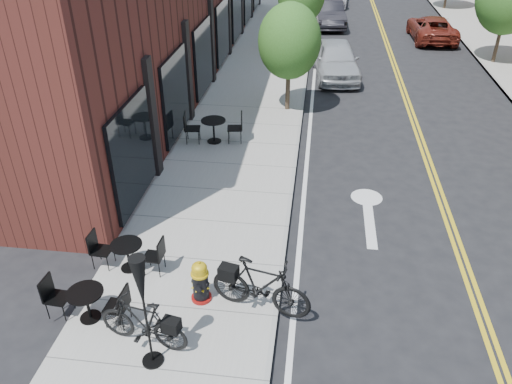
{
  "coord_description": "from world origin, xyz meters",
  "views": [
    {
      "loc": [
        0.47,
        -8.45,
        7.27
      ],
      "look_at": [
        -0.82,
        1.58,
        1.0
      ],
      "focal_mm": 35.0,
      "sensor_mm": 36.0,
      "label": 1
    }
  ],
  "objects_px": {
    "bicycle_left": "(143,322)",
    "parked_car_a": "(336,59)",
    "patio_umbrella": "(142,291)",
    "fire_hydrant": "(200,282)",
    "bistro_set_c": "(214,128)",
    "parked_car_far": "(432,28)",
    "bistro_set_b": "(87,301)",
    "parked_car_b": "(328,13)",
    "bistro_set_a": "(127,253)",
    "bicycle_right": "(261,286)"
  },
  "relations": [
    {
      "from": "parked_car_a",
      "to": "patio_umbrella",
      "type": "bearing_deg",
      "value": -107.81
    },
    {
      "from": "bicycle_left",
      "to": "parked_car_a",
      "type": "bearing_deg",
      "value": 178.5
    },
    {
      "from": "fire_hydrant",
      "to": "bicycle_left",
      "type": "distance_m",
      "value": 1.46
    },
    {
      "from": "fire_hydrant",
      "to": "parked_car_far",
      "type": "xyz_separation_m",
      "value": [
        7.96,
        21.24,
        0.07
      ]
    },
    {
      "from": "bistro_set_b",
      "to": "parked_car_a",
      "type": "xyz_separation_m",
      "value": [
        4.78,
        15.28,
        0.2
      ]
    },
    {
      "from": "bistro_set_b",
      "to": "parked_car_b",
      "type": "bearing_deg",
      "value": 83.83
    },
    {
      "from": "bistro_set_a",
      "to": "patio_umbrella",
      "type": "bearing_deg",
      "value": -59.24
    },
    {
      "from": "bicycle_left",
      "to": "parked_car_far",
      "type": "distance_m",
      "value": 24.12
    },
    {
      "from": "parked_car_b",
      "to": "parked_car_a",
      "type": "bearing_deg",
      "value": -95.28
    },
    {
      "from": "bicycle_left",
      "to": "patio_umbrella",
      "type": "xyz_separation_m",
      "value": [
        0.25,
        -0.39,
        1.15
      ]
    },
    {
      "from": "parked_car_a",
      "to": "parked_car_b",
      "type": "xyz_separation_m",
      "value": [
        -0.39,
        9.25,
        0.0
      ]
    },
    {
      "from": "bistro_set_b",
      "to": "parked_car_a",
      "type": "relative_size",
      "value": 0.36
    },
    {
      "from": "fire_hydrant",
      "to": "bistro_set_b",
      "type": "height_order",
      "value": "fire_hydrant"
    },
    {
      "from": "bicycle_right",
      "to": "bistro_set_b",
      "type": "bearing_deg",
      "value": 114.12
    },
    {
      "from": "bistro_set_c",
      "to": "parked_car_b",
      "type": "xyz_separation_m",
      "value": [
        3.54,
        16.62,
        0.15
      ]
    },
    {
      "from": "fire_hydrant",
      "to": "parked_car_far",
      "type": "height_order",
      "value": "parked_car_far"
    },
    {
      "from": "fire_hydrant",
      "to": "parked_car_a",
      "type": "height_order",
      "value": "parked_car_a"
    },
    {
      "from": "bicycle_left",
      "to": "bicycle_right",
      "type": "bearing_deg",
      "value": 130.19
    },
    {
      "from": "bistro_set_c",
      "to": "patio_umbrella",
      "type": "distance_m",
      "value": 8.87
    },
    {
      "from": "parked_car_b",
      "to": "bistro_set_a",
      "type": "bearing_deg",
      "value": -107.88
    },
    {
      "from": "parked_car_far",
      "to": "fire_hydrant",
      "type": "bearing_deg",
      "value": 67.84
    },
    {
      "from": "bicycle_left",
      "to": "parked_car_far",
      "type": "relative_size",
      "value": 0.38
    },
    {
      "from": "bistro_set_c",
      "to": "parked_car_far",
      "type": "distance_m",
      "value": 16.81
    },
    {
      "from": "parked_car_b",
      "to": "bicycle_right",
      "type": "bearing_deg",
      "value": -100.46
    },
    {
      "from": "bistro_set_b",
      "to": "parked_car_b",
      "type": "distance_m",
      "value": 24.92
    },
    {
      "from": "fire_hydrant",
      "to": "bistro_set_b",
      "type": "distance_m",
      "value": 2.16
    },
    {
      "from": "patio_umbrella",
      "to": "parked_car_far",
      "type": "distance_m",
      "value": 24.42
    },
    {
      "from": "bistro_set_c",
      "to": "parked_car_far",
      "type": "relative_size",
      "value": 0.41
    },
    {
      "from": "bistro_set_c",
      "to": "bistro_set_b",
      "type": "bearing_deg",
      "value": -104.63
    },
    {
      "from": "bicycle_left",
      "to": "parked_car_b",
      "type": "distance_m",
      "value": 25.19
    },
    {
      "from": "parked_car_far",
      "to": "bistro_set_b",
      "type": "bearing_deg",
      "value": 64.02
    },
    {
      "from": "bicycle_right",
      "to": "parked_car_b",
      "type": "height_order",
      "value": "parked_car_b"
    },
    {
      "from": "bistro_set_a",
      "to": "parked_car_far",
      "type": "xyz_separation_m",
      "value": [
        9.72,
        20.51,
        0.09
      ]
    },
    {
      "from": "bistro_set_c",
      "to": "bistro_set_a",
      "type": "bearing_deg",
      "value": -103.8
    },
    {
      "from": "bicycle_left",
      "to": "patio_umbrella",
      "type": "relative_size",
      "value": 0.74
    },
    {
      "from": "bicycle_right",
      "to": "parked_car_far",
      "type": "bearing_deg",
      "value": -4.57
    },
    {
      "from": "bicycle_left",
      "to": "bicycle_right",
      "type": "height_order",
      "value": "bicycle_right"
    },
    {
      "from": "bistro_set_c",
      "to": "patio_umbrella",
      "type": "relative_size",
      "value": 0.8
    },
    {
      "from": "bicycle_left",
      "to": "parked_car_a",
      "type": "relative_size",
      "value": 0.39
    },
    {
      "from": "bicycle_left",
      "to": "parked_car_b",
      "type": "xyz_separation_m",
      "value": [
        3.13,
        24.99,
        0.13
      ]
    },
    {
      "from": "parked_car_far",
      "to": "patio_umbrella",
      "type": "bearing_deg",
      "value": 68.07
    },
    {
      "from": "parked_car_far",
      "to": "bistro_set_a",
      "type": "bearing_deg",
      "value": 63.03
    },
    {
      "from": "bicycle_left",
      "to": "parked_car_far",
      "type": "height_order",
      "value": "parked_car_far"
    },
    {
      "from": "bicycle_left",
      "to": "bistro_set_c",
      "type": "relative_size",
      "value": 0.92
    },
    {
      "from": "bistro_set_a",
      "to": "bistro_set_b",
      "type": "height_order",
      "value": "bistro_set_b"
    },
    {
      "from": "patio_umbrella",
      "to": "parked_car_b",
      "type": "bearing_deg",
      "value": 83.53
    },
    {
      "from": "bistro_set_c",
      "to": "fire_hydrant",
      "type": "bearing_deg",
      "value": -89.23
    },
    {
      "from": "bicycle_right",
      "to": "bicycle_left",
      "type": "bearing_deg",
      "value": 132.0
    },
    {
      "from": "fire_hydrant",
      "to": "bistro_set_a",
      "type": "relative_size",
      "value": 0.6
    },
    {
      "from": "patio_umbrella",
      "to": "bistro_set_b",
      "type": "bearing_deg",
      "value": 150.69
    }
  ]
}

